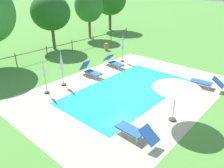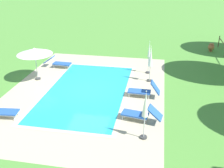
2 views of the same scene
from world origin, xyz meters
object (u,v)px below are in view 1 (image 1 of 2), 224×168
sun_lounger_north_mid (135,131)px  tree_far_east (110,0)px  sun_lounger_north_end (206,82)px  tree_east_mid (89,6)px  sun_lounger_north_far (91,71)px  patio_umbrella_closed_row_west (61,63)px  patio_umbrella_closed_row_mid_west (44,71)px  patio_umbrella_open_foreground (177,85)px  patio_umbrella_closed_row_centre (123,44)px  terracotta_urn_by_tree (106,47)px  sun_lounger_north_near_steps (114,62)px  tree_west_mid (51,12)px

sun_lounger_north_mid → tree_far_east: (17.11, 16.79, 3.61)m
sun_lounger_north_end → tree_east_mid: bearing=73.6°
sun_lounger_north_far → patio_umbrella_closed_row_west: 2.56m
sun_lounger_north_mid → patio_umbrella_closed_row_mid_west: (-0.07, 6.55, 1.05)m
sun_lounger_north_end → patio_umbrella_open_foreground: patio_umbrella_open_foreground is taller
sun_lounger_north_far → patio_umbrella_closed_row_centre: bearing=4.1°
patio_umbrella_closed_row_mid_west → tree_east_mid: bearing=36.3°
sun_lounger_north_mid → tree_far_east: bearing=44.5°
sun_lounger_north_end → terracotta_urn_by_tree: bearing=78.9°
patio_umbrella_closed_row_centre → tree_east_mid: 9.60m
tree_far_east → tree_east_mid: bearing=-163.3°
sun_lounger_north_near_steps → tree_east_mid: 10.78m
sun_lounger_north_far → tree_east_mid: size_ratio=0.33×
tree_far_east → sun_lounger_north_end: bearing=-120.3°
patio_umbrella_closed_row_centre → tree_east_mid: bearing=63.6°
terracotta_urn_by_tree → tree_west_mid: tree_west_mid is taller
sun_lounger_north_far → patio_umbrella_closed_row_centre: (3.94, 0.28, 1.12)m
tree_east_mid → patio_umbrella_closed_row_mid_west: bearing=-143.7°
patio_umbrella_closed_row_centre → terracotta_urn_by_tree: patio_umbrella_closed_row_centre is taller
patio_umbrella_open_foreground → sun_lounger_north_near_steps: bearing=61.8°
tree_east_mid → patio_umbrella_closed_row_centre: bearing=-116.4°
sun_lounger_north_mid → sun_lounger_north_near_steps: bearing=46.8°
patio_umbrella_open_foreground → tree_far_east: tree_far_east is taller
patio_umbrella_open_foreground → patio_umbrella_closed_row_centre: bearing=54.8°
sun_lounger_north_near_steps → tree_west_mid: size_ratio=0.39×
patio_umbrella_closed_row_west → terracotta_urn_by_tree: (7.84, 3.45, -1.17)m
patio_umbrella_closed_row_mid_west → tree_east_mid: tree_east_mid is taller
sun_lounger_north_far → patio_umbrella_open_foreground: patio_umbrella_open_foreground is taller
tree_east_mid → tree_far_east: tree_far_east is taller
sun_lounger_north_near_steps → tree_east_mid: size_ratio=0.37×
patio_umbrella_closed_row_mid_west → tree_west_mid: bearing=52.2°
sun_lounger_north_far → patio_umbrella_closed_row_west: patio_umbrella_closed_row_west is taller
sun_lounger_north_far → patio_umbrella_open_foreground: size_ratio=0.82×
sun_lounger_north_far → tree_west_mid: tree_west_mid is taller
patio_umbrella_closed_row_centre → patio_umbrella_open_foreground: bearing=-125.2°
sun_lounger_north_mid → terracotta_urn_by_tree: sun_lounger_north_mid is taller
sun_lounger_north_far → tree_far_east: size_ratio=0.31×
sun_lounger_north_near_steps → sun_lounger_north_far: bearing=-179.3°
sun_lounger_north_mid → terracotta_urn_by_tree: (9.15, 10.16, 0.01)m
tree_east_mid → terracotta_urn_by_tree: bearing=-116.7°
sun_lounger_north_far → patio_umbrella_closed_row_west: (-2.27, 0.21, 1.15)m
sun_lounger_north_far → terracotta_urn_by_tree: sun_lounger_north_far is taller
patio_umbrella_closed_row_west → sun_lounger_north_mid: bearing=-101.0°
sun_lounger_north_end → terracotta_urn_by_tree: sun_lounger_north_end is taller
patio_umbrella_closed_row_mid_west → tree_far_east: tree_far_east is taller
sun_lounger_north_near_steps → patio_umbrella_open_foreground: (-3.81, -7.09, 1.54)m
sun_lounger_north_near_steps → sun_lounger_north_far: (-2.56, -0.03, 0.02)m
tree_west_mid → terracotta_urn_by_tree: bearing=-54.8°
patio_umbrella_open_foreground → patio_umbrella_closed_row_west: (-1.02, 7.27, -0.37)m
patio_umbrella_closed_row_west → patio_umbrella_closed_row_mid_west: 1.39m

